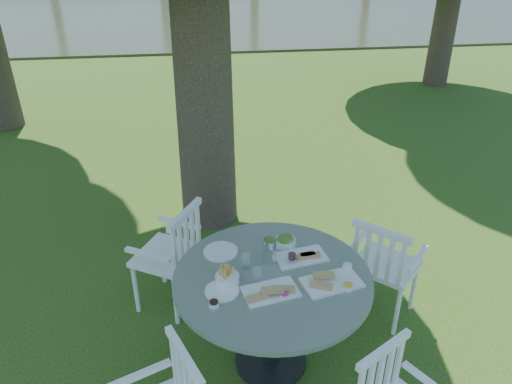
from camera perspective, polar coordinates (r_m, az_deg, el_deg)
ground at (r=4.95m, az=0.30°, el=-9.76°), size 140.00×140.00×0.00m
table at (r=3.70m, az=1.84°, el=-11.54°), size 1.42×1.42×0.86m
chair_ne at (r=4.30m, az=14.21°, el=-7.98°), size 0.68×0.68×0.98m
chair_nw at (r=4.35m, az=-9.19°, el=-6.64°), size 0.66×0.68×1.01m
tableware at (r=3.62m, az=1.81°, el=-8.50°), size 1.11×0.79×0.20m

